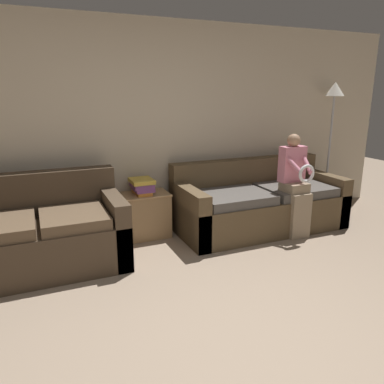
{
  "coord_description": "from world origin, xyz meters",
  "views": [
    {
      "loc": [
        -1.23,
        -1.77,
        1.73
      ],
      "look_at": [
        0.21,
        1.58,
        0.74
      ],
      "focal_mm": 35.0,
      "sensor_mm": 36.0,
      "label": 1
    }
  ],
  "objects": [
    {
      "name": "couch_side",
      "position": [
        -1.26,
        2.04,
        0.33
      ],
      "size": [
        1.66,
        0.93,
        0.92
      ],
      "color": "#473828",
      "rests_on": "ground_plane"
    },
    {
      "name": "child_left_seated",
      "position": [
        1.64,
        1.75,
        0.67
      ],
      "size": [
        0.32,
        0.37,
        1.24
      ],
      "color": "gray",
      "rests_on": "ground_plane"
    },
    {
      "name": "side_shelf",
      "position": [
        -0.07,
        2.42,
        0.28
      ],
      "size": [
        0.61,
        0.41,
        0.54
      ],
      "color": "#9E7A51",
      "rests_on": "ground_plane"
    },
    {
      "name": "ground_plane",
      "position": [
        0.0,
        0.0,
        0.0
      ],
      "size": [
        14.0,
        14.0,
        0.0
      ],
      "primitive_type": "plane",
      "color": "gray"
    },
    {
      "name": "floor_lamp",
      "position": [
        2.76,
        2.42,
        1.49
      ],
      "size": [
        0.26,
        0.26,
        1.85
      ],
      "color": "#2D2B28",
      "rests_on": "ground_plane"
    },
    {
      "name": "book_stack",
      "position": [
        -0.08,
        2.41,
        0.64
      ],
      "size": [
        0.26,
        0.33,
        0.18
      ],
      "color": "orange",
      "rests_on": "side_shelf"
    },
    {
      "name": "couch_main",
      "position": [
        1.38,
        2.13,
        0.32
      ],
      "size": [
        2.15,
        0.93,
        0.86
      ],
      "color": "brown",
      "rests_on": "ground_plane"
    },
    {
      "name": "wall_back",
      "position": [
        0.0,
        2.67,
        1.27
      ],
      "size": [
        7.45,
        0.06,
        2.55
      ],
      "color": "beige",
      "rests_on": "ground_plane"
    }
  ]
}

